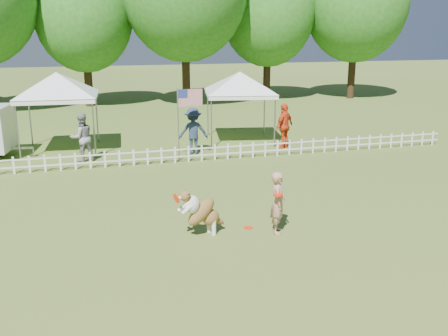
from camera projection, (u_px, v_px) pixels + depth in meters
name	position (u px, v px, depth m)	size (l,w,h in m)	color
ground	(238.00, 235.00, 11.83)	(120.00, 120.00, 0.00)	#3A5B1D
picket_fence	(182.00, 154.00, 18.25)	(22.00, 0.08, 0.60)	white
handler	(278.00, 202.00, 11.80)	(0.55, 0.36, 1.51)	tan
dog	(202.00, 211.00, 11.62)	(1.18, 0.39, 1.22)	brown
frisbee_on_turf	(248.00, 228.00, 12.23)	(0.22, 0.22, 0.02)	red
canopy_tent_left	(59.00, 113.00, 19.72)	(2.96, 2.96, 3.05)	white
canopy_tent_right	(240.00, 108.00, 21.49)	(2.84, 2.84, 2.93)	white
flag_pole	(178.00, 125.00, 18.26)	(1.03, 0.11, 2.68)	gray
spectator_a	(82.00, 137.00, 18.25)	(0.88, 0.68, 1.80)	gray
spectator_b	(193.00, 131.00, 19.38)	(1.16, 0.67, 1.80)	#25334F
spectator_c	(284.00, 126.00, 20.29)	(1.08, 0.45, 1.85)	#DF431A
tree_center_left	(84.00, 27.00, 30.64)	(6.00, 6.00, 9.80)	#29611B
tree_center_right	(185.00, 3.00, 30.42)	(7.60, 7.60, 12.60)	#29611B
tree_right	(268.00, 22.00, 33.65)	(6.20, 6.20, 10.40)	#29611B
tree_far_right	(356.00, 15.00, 34.14)	(7.00, 7.00, 11.40)	#29611B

